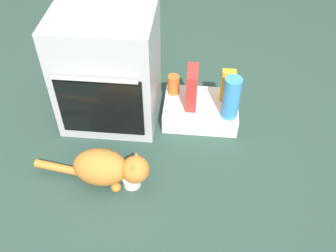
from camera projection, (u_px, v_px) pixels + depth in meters
ground at (117, 157)px, 2.47m from camera, size 8.00×8.00×0.00m
oven at (108, 67)px, 2.50m from camera, size 0.62×0.60×0.78m
pantry_cabinet at (200, 110)px, 2.69m from camera, size 0.50×0.36×0.14m
food_bowl at (132, 180)px, 2.30m from camera, size 0.11×0.11×0.08m
cat at (108, 168)px, 2.25m from camera, size 0.70×0.24×0.24m
cereal_box at (192, 88)px, 2.53m from camera, size 0.07×0.18×0.28m
sauce_jar at (174, 85)px, 2.67m from camera, size 0.08×0.08×0.14m
juice_carton at (228, 86)px, 2.58m from camera, size 0.09×0.06×0.24m
water_bottle at (231, 98)px, 2.45m from camera, size 0.11×0.11×0.30m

